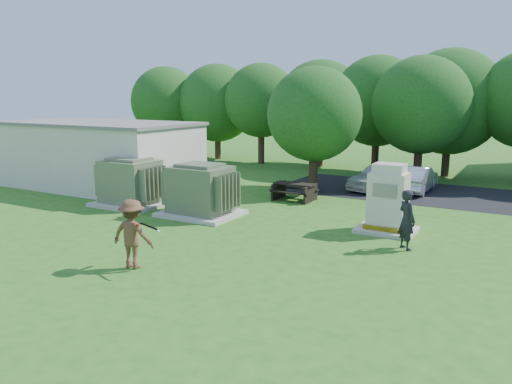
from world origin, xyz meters
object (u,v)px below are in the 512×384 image
Objects in this scene: generator_cabinet at (388,202)px; person_by_generator at (407,220)px; batter at (132,234)px; car_silver_a at (416,179)px; transformer_left at (131,183)px; picnic_table at (294,190)px; car_white at (379,176)px; transformer_right at (201,191)px.

person_by_generator is (1.05, -1.70, -0.11)m from generator_cabinet.
batter is 15.71m from car_silver_a.
picnic_table is at bearing 37.80° from transformer_left.
car_silver_a is (1.74, 0.39, -0.04)m from car_white.
transformer_right is 9.94m from car_white.
transformer_left is 12.11m from car_white.
transformer_left is 10.84m from generator_cabinet.
generator_cabinet reaches higher than person_by_generator.
car_silver_a is (-0.72, 7.95, -0.41)m from generator_cabinet.
transformer_left is at bearing 43.60° from car_silver_a.
batter is (5.65, -5.88, -0.00)m from transformer_left.
car_white is (4.61, 8.81, -0.29)m from transformer_right.
picnic_table is 6.46m from car_silver_a.
transformer_right is at bearing -101.41° from car_white.
transformer_left and transformer_right have the same top height.
generator_cabinet is at bearing 6.60° from transformer_left.
picnic_table is 7.83m from person_by_generator.
car_silver_a is (4.40, 15.08, -0.33)m from batter.
car_silver_a is at bearing 47.71° from picnic_table.
generator_cabinet reaches higher than picnic_table.
generator_cabinet is (7.07, 1.25, 0.08)m from transformer_right.
batter is 1.03× the size of person_by_generator.
person_by_generator is (6.17, 5.43, -0.02)m from batter.
car_white is (-2.46, 7.56, -0.37)m from generator_cabinet.
person_by_generator is 0.49× the size of car_silver_a.
transformer_left reaches higher than person_by_generator.
transformer_left is 7.23m from picnic_table.
transformer_right is 7.18m from generator_cabinet.
person_by_generator is at bearing -53.05° from car_white.
transformer_left is 13.63m from car_silver_a.
generator_cabinet is 6.01m from picnic_table.
transformer_left is at bearing 180.00° from transformer_right.
person_by_generator reaches higher than car_silver_a.
batter reaches higher than car_silver_a.
car_silver_a is (6.35, 9.20, -0.33)m from transformer_right.
transformer_right is 1.55× the size of batter.
batter is 0.50× the size of car_silver_a.
generator_cabinet reaches higher than car_silver_a.
transformer_right is 0.75× the size of car_white.
generator_cabinet is 8.78m from batter.
picnic_table is at bearing 48.83° from car_silver_a.
person_by_generator is 9.82m from car_silver_a.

